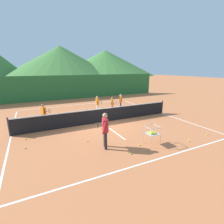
{
  "coord_description": "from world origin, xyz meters",
  "views": [
    {
      "loc": [
        -4.12,
        -9.93,
        3.56
      ],
      "look_at": [
        0.41,
        -0.8,
        0.87
      ],
      "focal_mm": 26.76,
      "sensor_mm": 36.0,
      "label": 1
    }
  ],
  "objects_px": {
    "tennis_ball_5": "(87,141)",
    "tennis_ball_7": "(109,127)",
    "ball_cart": "(152,133)",
    "tennis_ball_9": "(131,154)",
    "tennis_ball_0": "(189,141)",
    "student_2": "(112,103)",
    "tennis_ball_3": "(107,125)",
    "tennis_net": "(101,115)",
    "tennis_ball_6": "(25,148)",
    "student_3": "(121,101)",
    "tennis_ball_4": "(207,134)",
    "instructor": "(105,127)",
    "tennis_ball_8": "(25,139)",
    "student_0": "(44,112)",
    "tennis_ball_1": "(139,145)",
    "student_1": "(97,103)",
    "tennis_ball_2": "(158,117)"
  },
  "relations": [
    {
      "from": "student_3",
      "to": "tennis_ball_4",
      "type": "height_order",
      "value": "student_3"
    },
    {
      "from": "tennis_net",
      "to": "tennis_ball_7",
      "type": "xyz_separation_m",
      "value": [
        0.01,
        -1.21,
        -0.47
      ]
    },
    {
      "from": "instructor",
      "to": "tennis_ball_9",
      "type": "distance_m",
      "value": 1.6
    },
    {
      "from": "student_2",
      "to": "tennis_ball_8",
      "type": "relative_size",
      "value": 18.83
    },
    {
      "from": "tennis_ball_4",
      "to": "instructor",
      "type": "bearing_deg",
      "value": 168.66
    },
    {
      "from": "tennis_ball_9",
      "to": "student_2",
      "type": "bearing_deg",
      "value": 69.91
    },
    {
      "from": "student_1",
      "to": "ball_cart",
      "type": "bearing_deg",
      "value": -88.73
    },
    {
      "from": "student_0",
      "to": "student_1",
      "type": "bearing_deg",
      "value": 14.59
    },
    {
      "from": "tennis_net",
      "to": "tennis_ball_6",
      "type": "height_order",
      "value": "tennis_net"
    },
    {
      "from": "tennis_ball_0",
      "to": "tennis_ball_6",
      "type": "bearing_deg",
      "value": 159.44
    },
    {
      "from": "ball_cart",
      "to": "tennis_ball_4",
      "type": "height_order",
      "value": "ball_cart"
    },
    {
      "from": "tennis_ball_4",
      "to": "tennis_ball_8",
      "type": "xyz_separation_m",
      "value": [
        -8.94,
        3.78,
        0.0
      ]
    },
    {
      "from": "tennis_net",
      "to": "tennis_ball_8",
      "type": "relative_size",
      "value": 157.93
    },
    {
      "from": "student_1",
      "to": "tennis_ball_8",
      "type": "distance_m",
      "value": 6.32
    },
    {
      "from": "tennis_ball_3",
      "to": "tennis_ball_4",
      "type": "bearing_deg",
      "value": -42.55
    },
    {
      "from": "tennis_ball_3",
      "to": "tennis_ball_1",
      "type": "bearing_deg",
      "value": -87.31
    },
    {
      "from": "tennis_ball_0",
      "to": "tennis_ball_9",
      "type": "height_order",
      "value": "same"
    },
    {
      "from": "tennis_net",
      "to": "student_2",
      "type": "bearing_deg",
      "value": 47.28
    },
    {
      "from": "tennis_ball_5",
      "to": "tennis_ball_7",
      "type": "height_order",
      "value": "same"
    },
    {
      "from": "tennis_ball_4",
      "to": "student_1",
      "type": "bearing_deg",
      "value": 116.98
    },
    {
      "from": "tennis_ball_0",
      "to": "ball_cart",
      "type": "bearing_deg",
      "value": 162.94
    },
    {
      "from": "tennis_ball_4",
      "to": "tennis_net",
      "type": "bearing_deg",
      "value": 133.25
    },
    {
      "from": "tennis_ball_6",
      "to": "tennis_ball_8",
      "type": "bearing_deg",
      "value": 90.14
    },
    {
      "from": "student_3",
      "to": "tennis_ball_8",
      "type": "relative_size",
      "value": 19.97
    },
    {
      "from": "student_2",
      "to": "tennis_ball_3",
      "type": "xyz_separation_m",
      "value": [
        -1.74,
        -2.67,
        -0.74
      ]
    },
    {
      "from": "ball_cart",
      "to": "tennis_ball_5",
      "type": "relative_size",
      "value": 13.22
    },
    {
      "from": "instructor",
      "to": "tennis_ball_9",
      "type": "xyz_separation_m",
      "value": [
        0.71,
        -1.06,
        -0.96
      ]
    },
    {
      "from": "tennis_ball_9",
      "to": "tennis_net",
      "type": "bearing_deg",
      "value": 82.92
    },
    {
      "from": "student_1",
      "to": "tennis_ball_5",
      "type": "bearing_deg",
      "value": -116.94
    },
    {
      "from": "tennis_ball_3",
      "to": "tennis_ball_2",
      "type": "bearing_deg",
      "value": -0.27
    },
    {
      "from": "student_0",
      "to": "tennis_ball_2",
      "type": "bearing_deg",
      "value": -15.34
    },
    {
      "from": "student_3",
      "to": "tennis_ball_4",
      "type": "bearing_deg",
      "value": -78.72
    },
    {
      "from": "tennis_ball_1",
      "to": "tennis_ball_7",
      "type": "height_order",
      "value": "same"
    },
    {
      "from": "tennis_net",
      "to": "tennis_ball_8",
      "type": "bearing_deg",
      "value": -169.69
    },
    {
      "from": "tennis_net",
      "to": "student_1",
      "type": "xyz_separation_m",
      "value": [
        0.72,
        2.5,
        0.32
      ]
    },
    {
      "from": "tennis_ball_3",
      "to": "tennis_ball_9",
      "type": "height_order",
      "value": "same"
    },
    {
      "from": "student_1",
      "to": "tennis_ball_5",
      "type": "distance_m",
      "value": 5.64
    },
    {
      "from": "tennis_ball_7",
      "to": "tennis_ball_9",
      "type": "bearing_deg",
      "value": -99.7
    },
    {
      "from": "tennis_ball_0",
      "to": "tennis_ball_3",
      "type": "height_order",
      "value": "same"
    },
    {
      "from": "tennis_ball_9",
      "to": "tennis_ball_0",
      "type": "bearing_deg",
      "value": -3.14
    },
    {
      "from": "student_0",
      "to": "tennis_net",
      "type": "bearing_deg",
      "value": -22.17
    },
    {
      "from": "ball_cart",
      "to": "tennis_ball_7",
      "type": "distance_m",
      "value": 3.11
    },
    {
      "from": "ball_cart",
      "to": "tennis_ball_3",
      "type": "bearing_deg",
      "value": 102.94
    },
    {
      "from": "student_0",
      "to": "tennis_ball_1",
      "type": "height_order",
      "value": "student_0"
    },
    {
      "from": "tennis_ball_0",
      "to": "tennis_ball_4",
      "type": "bearing_deg",
      "value": 4.25
    },
    {
      "from": "instructor",
      "to": "tennis_ball_3",
      "type": "height_order",
      "value": "instructor"
    },
    {
      "from": "tennis_ball_0",
      "to": "tennis_ball_2",
      "type": "distance_m",
      "value": 4.3
    },
    {
      "from": "tennis_net",
      "to": "tennis_ball_6",
      "type": "bearing_deg",
      "value": -156.75
    },
    {
      "from": "tennis_ball_1",
      "to": "student_0",
      "type": "bearing_deg",
      "value": 124.1
    },
    {
      "from": "tennis_ball_7",
      "to": "tennis_ball_8",
      "type": "xyz_separation_m",
      "value": [
        -4.6,
        0.38,
        0.0
      ]
    }
  ]
}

